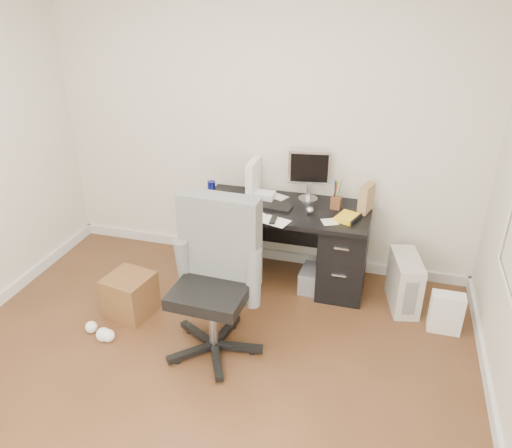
{
  "coord_description": "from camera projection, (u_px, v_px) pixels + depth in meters",
  "views": [
    {
      "loc": [
        1.13,
        -2.26,
        2.6
      ],
      "look_at": [
        0.16,
        1.2,
        0.78
      ],
      "focal_mm": 35.0,
      "sensor_mm": 36.0,
      "label": 1
    }
  ],
  "objects": [
    {
      "name": "pen_cup",
      "position": [
        337.0,
        195.0,
        4.32
      ],
      "size": [
        0.12,
        0.12,
        0.25
      ],
      "primitive_type": null,
      "rotation": [
        0.0,
        0.0,
        -0.12
      ],
      "color": "brown",
      "rests_on": "desk"
    },
    {
      "name": "loose_papers",
      "position": [
        261.0,
        207.0,
        4.4
      ],
      "size": [
        1.1,
        0.6,
        0.0
      ],
      "primitive_type": null,
      "color": "white",
      "rests_on": "desk"
    },
    {
      "name": "pc_tower",
      "position": [
        404.0,
        282.0,
        4.26
      ],
      "size": [
        0.31,
        0.51,
        0.47
      ],
      "primitive_type": "cube",
      "rotation": [
        0.0,
        0.0,
        0.22
      ],
      "color": "#B1ACA0",
      "rests_on": "ground"
    },
    {
      "name": "white_binder",
      "position": [
        253.0,
        178.0,
        4.57
      ],
      "size": [
        0.14,
        0.29,
        0.33
      ],
      "primitive_type": "cube",
      "rotation": [
        0.0,
        0.0,
        -0.02
      ],
      "color": "white",
      "rests_on": "desk"
    },
    {
      "name": "ground",
      "position": [
        186.0,
        400.0,
        3.39
      ],
      "size": [
        4.0,
        4.0,
        0.0
      ],
      "primitive_type": "plane",
      "color": "#4A2C17",
      "rests_on": "ground"
    },
    {
      "name": "travel_mug",
      "position": [
        212.0,
        190.0,
        4.55
      ],
      "size": [
        0.09,
        0.09,
        0.16
      ],
      "primitive_type": "cylinder",
      "rotation": [
        0.0,
        0.0,
        -0.41
      ],
      "color": "navy",
      "rests_on": "desk"
    },
    {
      "name": "computer_mouse",
      "position": [
        310.0,
        210.0,
        4.26
      ],
      "size": [
        0.08,
        0.08,
        0.07
      ],
      "primitive_type": "sphere",
      "rotation": [
        0.0,
        0.0,
        -0.25
      ],
      "color": "#ACADB1",
      "rests_on": "desk"
    },
    {
      "name": "magazine_file",
      "position": [
        366.0,
        198.0,
        4.27
      ],
      "size": [
        0.16,
        0.23,
        0.24
      ],
      "primitive_type": "cube",
      "rotation": [
        0.0,
        0.0,
        -0.28
      ],
      "color": "olive",
      "rests_on": "desk"
    },
    {
      "name": "yellow_book",
      "position": [
        348.0,
        217.0,
        4.17
      ],
      "size": [
        0.22,
        0.25,
        0.04
      ],
      "primitive_type": "cube",
      "rotation": [
        0.0,
        0.0,
        -0.35
      ],
      "color": "yellow",
      "rests_on": "desk"
    },
    {
      "name": "wicker_basket",
      "position": [
        130.0,
        295.0,
        4.2
      ],
      "size": [
        0.41,
        0.41,
        0.35
      ],
      "primitive_type": "cube",
      "rotation": [
        0.0,
        0.0,
        -0.18
      ],
      "color": "#4F3717",
      "rests_on": "ground"
    },
    {
      "name": "keyboard",
      "position": [
        271.0,
        206.0,
        4.38
      ],
      "size": [
        0.39,
        0.18,
        0.02
      ],
      "primitive_type": "cube",
      "rotation": [
        0.0,
        0.0,
        -0.13
      ],
      "color": "black",
      "rests_on": "desk"
    },
    {
      "name": "office_chair",
      "position": [
        211.0,
        284.0,
        3.58
      ],
      "size": [
        0.72,
        0.72,
        1.21
      ],
      "primitive_type": null,
      "rotation": [
        0.0,
        0.0,
        -0.04
      ],
      "color": "#525452",
      "rests_on": "ground"
    },
    {
      "name": "paper_remote",
      "position": [
        275.0,
        220.0,
        4.14
      ],
      "size": [
        0.27,
        0.24,
        0.02
      ],
      "primitive_type": null,
      "rotation": [
        0.0,
        0.0,
        -0.29
      ],
      "color": "white",
      "rests_on": "desk"
    },
    {
      "name": "room_shell",
      "position": [
        173.0,
        170.0,
        2.66
      ],
      "size": [
        4.02,
        4.02,
        2.71
      ],
      "color": "beige",
      "rests_on": "ground"
    },
    {
      "name": "shopping_bag",
      "position": [
        446.0,
        313.0,
        3.98
      ],
      "size": [
        0.25,
        0.18,
        0.35
      ],
      "primitive_type": "cube",
      "rotation": [
        0.0,
        0.0,
        -0.0
      ],
      "color": "silver",
      "rests_on": "ground"
    },
    {
      "name": "desk_printer",
      "position": [
        320.0,
        280.0,
        4.52
      ],
      "size": [
        0.37,
        0.31,
        0.21
      ],
      "primitive_type": "cube",
      "rotation": [
        0.0,
        0.0,
        -0.06
      ],
      "color": "slate",
      "rests_on": "ground"
    },
    {
      "name": "lcd_monitor",
      "position": [
        309.0,
        176.0,
        4.43
      ],
      "size": [
        0.4,
        0.27,
        0.47
      ],
      "primitive_type": null,
      "rotation": [
        0.0,
        0.0,
        0.15
      ],
      "color": "#ACADB1",
      "rests_on": "desk"
    },
    {
      "name": "desk",
      "position": [
        284.0,
        242.0,
        4.56
      ],
      "size": [
        1.5,
        0.7,
        0.75
      ],
      "color": "black",
      "rests_on": "ground"
    }
  ]
}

